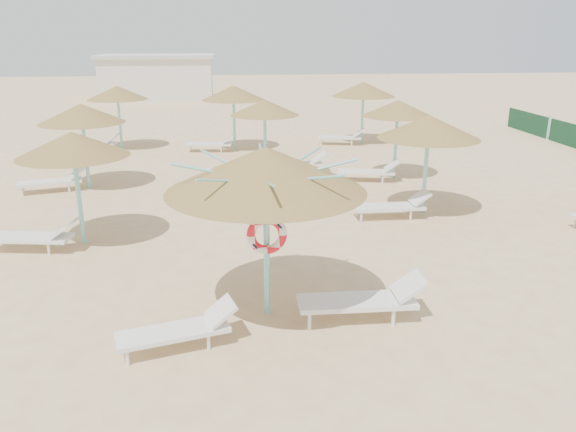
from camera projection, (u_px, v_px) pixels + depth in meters
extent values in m
plane|color=#DABD84|center=(294.00, 319.00, 9.83)|extent=(120.00, 120.00, 0.00)
cylinder|color=#7DD6D9|center=(267.00, 247.00, 9.66)|extent=(0.11, 0.11, 2.53)
cone|color=olive|center=(266.00, 169.00, 9.23)|extent=(3.37, 3.37, 0.76)
cylinder|color=#7DD6D9|center=(266.00, 185.00, 9.32)|extent=(0.20, 0.20, 0.12)
cylinder|color=#7DD6D9|center=(312.00, 171.00, 9.33)|extent=(1.52, 0.04, 0.38)
cylinder|color=#7DD6D9|center=(295.00, 164.00, 9.82)|extent=(1.11, 1.11, 0.38)
cylinder|color=#7DD6D9|center=(263.00, 162.00, 9.98)|extent=(0.04, 1.52, 0.38)
cylinder|color=#7DD6D9|center=(232.00, 165.00, 9.71)|extent=(1.11, 1.11, 0.38)
cylinder|color=#7DD6D9|center=(218.00, 173.00, 9.17)|extent=(1.52, 0.04, 0.38)
cylinder|color=#7DD6D9|center=(233.00, 181.00, 8.67)|extent=(1.11, 1.11, 0.38)
cylinder|color=#7DD6D9|center=(269.00, 184.00, 8.51)|extent=(0.04, 1.52, 0.38)
cylinder|color=#7DD6D9|center=(303.00, 179.00, 8.79)|extent=(1.11, 1.11, 0.38)
torus|color=red|center=(267.00, 235.00, 9.49)|extent=(0.69, 0.15, 0.69)
cylinder|color=white|center=(127.00, 358.00, 8.42)|extent=(0.06, 0.06, 0.26)
cylinder|color=white|center=(124.00, 343.00, 8.83)|extent=(0.06, 0.06, 0.26)
cylinder|color=white|center=(209.00, 342.00, 8.85)|extent=(0.06, 0.06, 0.26)
cylinder|color=white|center=(202.00, 329.00, 9.26)|extent=(0.06, 0.06, 0.26)
cube|color=white|center=(173.00, 332.00, 8.83)|extent=(1.84, 1.01, 0.07)
cube|color=white|center=(221.00, 311.00, 9.03)|extent=(0.58, 0.65, 0.34)
cylinder|color=white|center=(309.00, 321.00, 9.46)|extent=(0.06, 0.06, 0.30)
cylinder|color=white|center=(306.00, 307.00, 9.97)|extent=(0.06, 0.06, 0.30)
cylinder|color=white|center=(393.00, 317.00, 9.59)|extent=(0.06, 0.06, 0.30)
cylinder|color=white|center=(385.00, 303.00, 10.09)|extent=(0.06, 0.06, 0.30)
cube|color=white|center=(357.00, 302.00, 9.73)|extent=(2.05, 0.70, 0.09)
cube|color=white|center=(409.00, 286.00, 9.73)|extent=(0.53, 0.65, 0.39)
cylinder|color=#7DD6D9|center=(79.00, 196.00, 13.07)|extent=(0.11, 0.11, 2.30)
cone|color=olive|center=(72.00, 144.00, 12.68)|extent=(2.51, 2.51, 0.57)
cylinder|color=#7DD6D9|center=(74.00, 154.00, 12.75)|extent=(0.20, 0.20, 0.12)
cylinder|color=white|center=(2.00, 241.00, 13.16)|extent=(0.06, 0.06, 0.28)
cylinder|color=white|center=(49.00, 249.00, 12.62)|extent=(0.06, 0.06, 0.28)
cylinder|color=white|center=(58.00, 241.00, 13.10)|extent=(0.06, 0.06, 0.28)
cube|color=white|center=(29.00, 238.00, 12.83)|extent=(1.97, 0.91, 0.08)
cube|color=white|center=(64.00, 228.00, 12.72)|extent=(0.57, 0.67, 0.36)
cylinder|color=#7DD6D9|center=(86.00, 153.00, 17.85)|extent=(0.11, 0.11, 2.30)
cone|color=olive|center=(81.00, 113.00, 17.47)|extent=(2.66, 2.66, 0.60)
cylinder|color=#7DD6D9|center=(82.00, 121.00, 17.54)|extent=(0.20, 0.20, 0.12)
cylinder|color=white|center=(22.00, 192.00, 17.18)|extent=(0.06, 0.06, 0.28)
cylinder|color=white|center=(23.00, 188.00, 17.62)|extent=(0.06, 0.06, 0.28)
cylinder|color=white|center=(69.00, 188.00, 17.64)|extent=(0.06, 0.06, 0.28)
cylinder|color=white|center=(69.00, 184.00, 18.08)|extent=(0.06, 0.06, 0.28)
cube|color=white|center=(50.00, 182.00, 17.62)|extent=(2.00, 1.09, 0.08)
cube|color=white|center=(77.00, 172.00, 17.84)|extent=(0.62, 0.70, 0.36)
cylinder|color=#7DD6D9|center=(120.00, 122.00, 23.96)|extent=(0.11, 0.11, 2.30)
cone|color=olive|center=(117.00, 93.00, 23.57)|extent=(2.53, 2.53, 0.57)
cylinder|color=#7DD6D9|center=(118.00, 98.00, 23.64)|extent=(0.20, 0.20, 0.12)
cylinder|color=white|center=(73.00, 149.00, 23.57)|extent=(0.06, 0.06, 0.28)
cylinder|color=white|center=(78.00, 146.00, 24.04)|extent=(0.06, 0.06, 0.28)
cylinder|color=white|center=(105.00, 149.00, 23.52)|extent=(0.06, 0.06, 0.28)
cylinder|color=white|center=(109.00, 147.00, 23.99)|extent=(0.06, 0.06, 0.28)
cube|color=white|center=(93.00, 144.00, 23.72)|extent=(1.97, 0.89, 0.08)
cube|color=white|center=(113.00, 138.00, 23.62)|extent=(0.57, 0.66, 0.36)
cylinder|color=#7DD6D9|center=(265.00, 143.00, 19.36)|extent=(0.11, 0.11, 2.30)
cone|color=olive|center=(265.00, 107.00, 18.98)|extent=(2.35, 2.35, 0.53)
cylinder|color=#7DD6D9|center=(265.00, 114.00, 19.05)|extent=(0.20, 0.20, 0.12)
cylinder|color=white|center=(211.00, 178.00, 18.82)|extent=(0.06, 0.06, 0.28)
cylinder|color=white|center=(211.00, 174.00, 19.29)|extent=(0.06, 0.06, 0.28)
cylinder|color=white|center=(251.00, 176.00, 19.03)|extent=(0.06, 0.06, 0.28)
cylinder|color=white|center=(250.00, 173.00, 19.50)|extent=(0.06, 0.06, 0.28)
cube|color=white|center=(234.00, 170.00, 19.12)|extent=(1.93, 0.71, 0.08)
cube|color=white|center=(259.00, 162.00, 19.18)|extent=(0.51, 0.62, 0.36)
cylinder|color=white|center=(273.00, 171.00, 19.79)|extent=(0.06, 0.06, 0.28)
cylinder|color=white|center=(273.00, 168.00, 20.26)|extent=(0.06, 0.06, 0.28)
cylinder|color=white|center=(312.00, 170.00, 19.87)|extent=(0.06, 0.06, 0.28)
cylinder|color=white|center=(310.00, 167.00, 20.34)|extent=(0.06, 0.06, 0.28)
cube|color=white|center=(296.00, 164.00, 20.01)|extent=(1.93, 0.71, 0.08)
cube|color=white|center=(319.00, 157.00, 19.99)|extent=(0.51, 0.62, 0.36)
cylinder|color=#7DD6D9|center=(234.00, 122.00, 23.85)|extent=(0.11, 0.11, 2.30)
cone|color=olive|center=(233.00, 93.00, 23.46)|extent=(2.67, 2.67, 0.60)
cylinder|color=#7DD6D9|center=(233.00, 99.00, 23.54)|extent=(0.20, 0.20, 0.12)
cylinder|color=white|center=(189.00, 149.00, 23.44)|extent=(0.06, 0.06, 0.28)
cylinder|color=white|center=(191.00, 147.00, 23.92)|extent=(0.06, 0.06, 0.28)
cylinder|color=white|center=(221.00, 149.00, 23.43)|extent=(0.06, 0.06, 0.28)
cylinder|color=white|center=(223.00, 147.00, 23.90)|extent=(0.06, 0.06, 0.28)
cube|color=white|center=(209.00, 144.00, 23.62)|extent=(1.96, 0.84, 0.08)
cube|color=white|center=(229.00, 138.00, 23.53)|extent=(0.55, 0.65, 0.36)
cylinder|color=#7DD6D9|center=(425.00, 172.00, 15.33)|extent=(0.11, 0.11, 2.30)
cone|color=olive|center=(429.00, 127.00, 14.94)|extent=(2.74, 2.74, 0.62)
cylinder|color=#7DD6D9|center=(428.00, 136.00, 15.02)|extent=(0.20, 0.20, 0.12)
cylinder|color=white|center=(361.00, 217.00, 14.84)|extent=(0.06, 0.06, 0.28)
cylinder|color=white|center=(357.00, 211.00, 15.31)|extent=(0.06, 0.06, 0.28)
cylinder|color=white|center=(411.00, 215.00, 14.97)|extent=(0.06, 0.06, 0.28)
cylinder|color=white|center=(405.00, 210.00, 15.44)|extent=(0.06, 0.06, 0.28)
cube|color=white|center=(389.00, 207.00, 15.10)|extent=(1.90, 0.63, 0.08)
cube|color=white|center=(420.00, 197.00, 15.10)|extent=(0.49, 0.60, 0.36)
cylinder|color=#7DD6D9|center=(396.00, 145.00, 19.13)|extent=(0.11, 0.11, 2.30)
cone|color=olive|center=(398.00, 108.00, 18.75)|extent=(2.37, 2.37, 0.53)
cylinder|color=#7DD6D9|center=(397.00, 115.00, 18.82)|extent=(0.20, 0.20, 0.12)
cylinder|color=white|center=(342.00, 178.00, 18.78)|extent=(0.06, 0.06, 0.28)
cylinder|color=white|center=(342.00, 175.00, 19.26)|extent=(0.06, 0.06, 0.28)
cylinder|color=white|center=(383.00, 179.00, 18.67)|extent=(0.06, 0.06, 0.28)
cylinder|color=white|center=(382.00, 176.00, 19.15)|extent=(0.06, 0.06, 0.28)
cube|color=white|center=(366.00, 172.00, 18.90)|extent=(1.98, 0.98, 0.08)
cube|color=white|center=(392.00, 165.00, 18.75)|extent=(0.59, 0.68, 0.36)
cylinder|color=#7DD6D9|center=(362.00, 117.00, 25.33)|extent=(0.11, 0.11, 2.30)
cone|color=olive|center=(363.00, 89.00, 24.94)|extent=(2.82, 2.82, 0.63)
cylinder|color=#7DD6D9|center=(363.00, 95.00, 25.02)|extent=(0.20, 0.20, 0.12)
cylinder|color=white|center=(321.00, 142.00, 24.99)|extent=(0.06, 0.06, 0.28)
cylinder|color=white|center=(322.00, 140.00, 25.47)|extent=(0.06, 0.06, 0.28)
cylinder|color=white|center=(352.00, 143.00, 24.85)|extent=(0.06, 0.06, 0.28)
cylinder|color=white|center=(352.00, 141.00, 25.33)|extent=(0.06, 0.06, 0.28)
cube|color=white|center=(340.00, 137.00, 25.09)|extent=(1.99, 1.02, 0.08)
cube|color=white|center=(359.00, 132.00, 24.93)|extent=(0.60, 0.69, 0.36)
cylinder|color=white|center=(575.00, 222.00, 14.44)|extent=(0.06, 0.06, 0.28)
cube|color=silver|center=(158.00, 79.00, 41.79)|extent=(8.00, 4.00, 3.00)
cube|color=beige|center=(156.00, 56.00, 41.29)|extent=(8.40, 4.40, 0.25)
cube|color=#1B522B|center=(575.00, 136.00, 24.36)|extent=(0.08, 3.80, 1.00)
cube|color=#1B522B|center=(527.00, 122.00, 28.14)|extent=(0.08, 3.80, 1.00)
cylinder|color=#7DD6D9|center=(548.00, 127.00, 26.33)|extent=(0.08, 0.08, 1.10)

